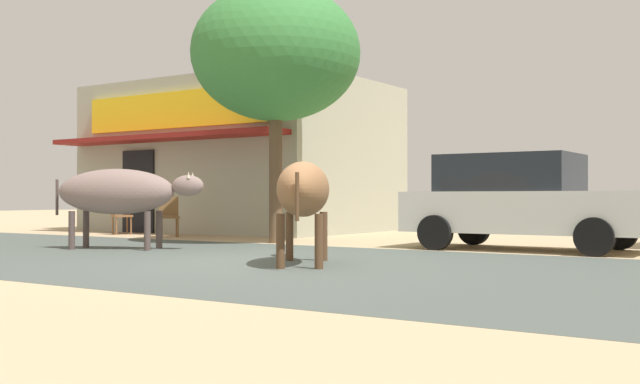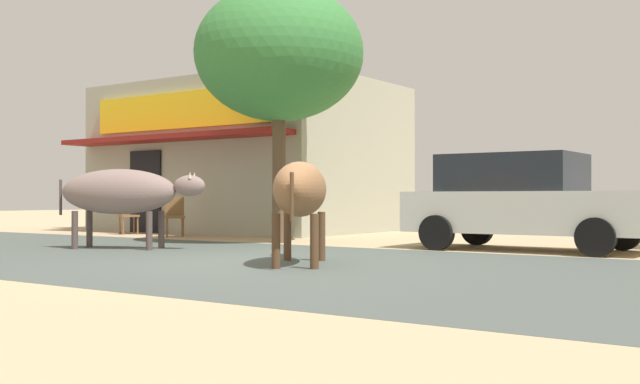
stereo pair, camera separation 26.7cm
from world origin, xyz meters
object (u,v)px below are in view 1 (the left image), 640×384
Objects in this scene: parked_hatchback_car at (522,201)px; cafe_chair_near_tree at (119,213)px; roadside_tree at (276,54)px; cow_near_brown at (119,192)px; cow_far_dark at (304,190)px; cafe_chair_by_doorway at (169,214)px.

parked_hatchback_car is 4.40× the size of cafe_chair_near_tree.
cafe_chair_near_tree is at bearing -179.44° from parked_hatchback_car.
parked_hatchback_car is at bearing 8.82° from roadside_tree.
cow_near_brown is 1.13× the size of cow_far_dark.
cafe_chair_near_tree is (-5.22, 0.64, -3.23)m from roadside_tree.
cow_far_dark is (4.37, -0.68, 0.00)m from cow_near_brown.
cafe_chair_by_doorway is at bearing -178.14° from parked_hatchback_car.
cow_far_dark reaches higher than cafe_chair_by_doorway.
cow_near_brown is 2.89× the size of cafe_chair_by_doorway.
roadside_tree is at bearing 131.19° from cow_far_dark.
cafe_chair_by_doorway is (-3.37, 0.47, -3.23)m from roadside_tree.
cow_far_dark reaches higher than cafe_chair_near_tree.
roadside_tree reaches higher than cafe_chair_near_tree.
cow_near_brown is 2.89× the size of cafe_chair_near_tree.
roadside_tree is 5.57m from cow_far_dark.
parked_hatchback_car is 9.95m from cafe_chair_near_tree.
cafe_chair_by_doorway is (-2.19, 3.43, -0.48)m from cow_near_brown.
roadside_tree is 1.26× the size of parked_hatchback_car.
cow_near_brown is at bearing -111.78° from roadside_tree.
cafe_chair_near_tree is 1.00× the size of cafe_chair_by_doorway.
cow_far_dark is 2.55× the size of cafe_chair_by_doorway.
cow_far_dark is at bearing -48.81° from roadside_tree.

